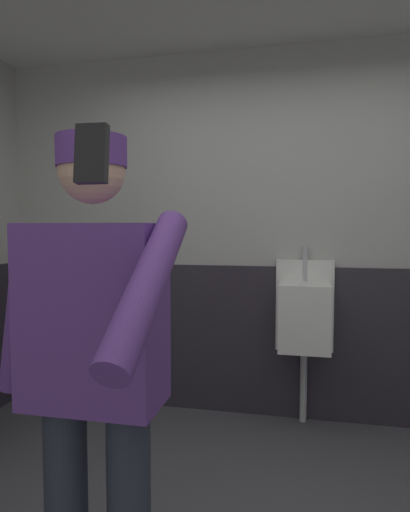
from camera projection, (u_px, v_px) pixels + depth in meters
The scene contains 5 objects.
wall_back at pixel (277, 234), 3.24m from camera, with size 4.76×0.12×2.65m, color #B2B2AD.
wainscot_band_back at pixel (275, 342), 3.21m from camera, with size 4.16×0.03×1.10m, color #2D2833.
urinal_solo at pixel (304, 315), 3.01m from camera, with size 0.40×0.34×1.24m.
person at pixel (94, 357), 1.39m from camera, with size 0.65×0.60×1.65m.
cell_phone at pixel (92, 154), 0.82m from camera, with size 0.06×0.02×0.11m, color black.
Camera 1 is at (0.19, -1.56, 1.37)m, focal length 31.05 mm.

